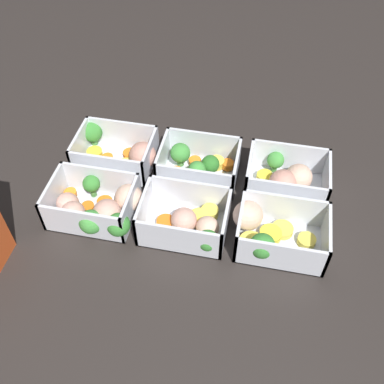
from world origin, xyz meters
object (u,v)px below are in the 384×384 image
Objects in this scene: container_far_left at (268,232)px; container_near_right at (120,152)px; container_near_left at (286,180)px; container_far_center at (189,223)px; container_near_center at (198,165)px; container_far_right at (99,208)px.

container_near_right is at bearing -24.14° from container_far_left.
container_near_left is 0.20m from container_far_center.
container_far_left is 1.12× the size of container_far_center.
container_near_right and container_far_left have the same top height.
container_near_center is at bearing -42.19° from container_far_left.
container_near_center is 0.19m from container_far_left.
container_near_left is at bearing -139.30° from container_far_center.
container_far_right is (0.28, 0.01, 0.00)m from container_far_left.
container_near_right is at bearing -40.44° from container_far_center.
container_far_left is (-0.29, 0.13, 0.00)m from container_near_right.
container_near_left is at bearing -156.92° from container_far_right.
container_far_right is at bearing 0.34° from container_far_center.
container_far_right is at bearing 43.17° from container_near_center.
container_far_left and container_far_right have the same top height.
container_far_center is at bearing 40.70° from container_near_left.
container_near_left is 0.88× the size of container_near_right.
container_near_center is 0.20m from container_far_right.
container_near_center is (0.16, -0.01, -0.00)m from container_near_left.
container_far_right is (-0.01, 0.14, 0.00)m from container_near_right.
container_far_left is (0.02, 0.12, -0.00)m from container_near_left.
container_far_center is (0.13, 0.01, -0.00)m from container_far_left.
container_near_left and container_near_center have the same top height.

